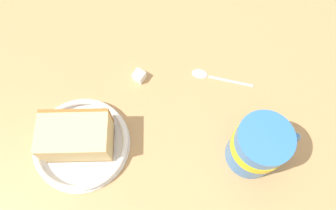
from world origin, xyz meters
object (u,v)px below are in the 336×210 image
tea_mug (259,146)px  sugar_cube (139,76)px  cake_slice (76,136)px  teaspoon (210,76)px  small_plate (81,143)px

tea_mug → sugar_cube: tea_mug is taller
cake_slice → teaspoon: size_ratio=1.33×
cake_slice → sugar_cube: size_ratio=6.76×
cake_slice → sugar_cube: (15.23, 3.98, -3.14)cm
small_plate → teaspoon: size_ratio=1.68×
tea_mug → sugar_cube: 24.64cm
small_plate → tea_mug: tea_mug is taller
tea_mug → cake_slice: bearing=137.3°
small_plate → tea_mug: size_ratio=1.54×
small_plate → teaspoon: (25.96, -3.88, -0.58)cm
sugar_cube → tea_mug: bearing=-75.9°
tea_mug → teaspoon: size_ratio=1.09×
small_plate → sugar_cube: same height
small_plate → tea_mug: 29.09cm
cake_slice → teaspoon: cake_slice is taller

